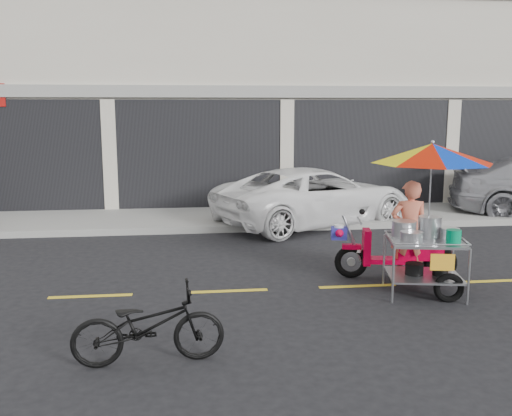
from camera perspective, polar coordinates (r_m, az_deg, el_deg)
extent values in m
plane|color=black|center=(8.97, 10.11, -7.72)|extent=(90.00, 90.00, 0.00)
cube|color=gray|center=(14.15, 3.69, -0.70)|extent=(45.00, 3.00, 0.15)
cube|color=beige|center=(18.88, 1.01, 13.98)|extent=(36.00, 8.00, 8.00)
cube|color=black|center=(14.91, 3.08, 5.19)|extent=(35.28, 0.06, 2.90)
cube|color=gray|center=(14.84, 3.15, 11.54)|extent=(36.00, 0.12, 0.30)
cube|color=gold|center=(8.97, 10.11, -7.70)|extent=(42.00, 0.10, 0.01)
imported|color=white|center=(13.35, 5.88, 1.19)|extent=(5.28, 4.02, 1.33)
imported|color=black|center=(6.30, -10.72, -11.48)|extent=(1.66, 0.69, 0.85)
torus|color=black|center=(9.33, 9.49, -5.33)|extent=(0.55, 0.20, 0.54)
torus|color=black|center=(9.57, 17.95, -5.30)|extent=(0.55, 0.20, 0.54)
cylinder|color=#9EA0A5|center=(9.33, 9.49, -5.33)|extent=(0.14, 0.08, 0.13)
cylinder|color=#9EA0A5|center=(9.57, 17.95, -5.30)|extent=(0.14, 0.08, 0.13)
cube|color=red|center=(9.26, 9.54, -3.82)|extent=(0.32, 0.17, 0.08)
cylinder|color=#9EA0A5|center=(9.23, 9.56, -2.97)|extent=(0.35, 0.11, 0.76)
cube|color=red|center=(9.29, 10.98, -3.83)|extent=(0.17, 0.33, 0.56)
cube|color=red|center=(9.40, 13.50, -5.11)|extent=(0.79, 0.40, 0.08)
cube|color=red|center=(9.43, 16.09, -3.83)|extent=(0.74, 0.37, 0.38)
cube|color=black|center=(9.36, 15.60, -2.55)|extent=(0.64, 0.34, 0.09)
cylinder|color=#9EA0A5|center=(9.18, 10.31, -1.26)|extent=(0.13, 0.51, 0.03)
sphere|color=black|center=(9.35, 10.55, -0.36)|extent=(0.09, 0.09, 0.09)
cylinder|color=white|center=(9.29, 10.22, -4.22)|extent=(0.13, 0.13, 0.05)
cube|color=navy|center=(9.20, 8.29, -2.50)|extent=(0.28, 0.25, 0.19)
cylinder|color=white|center=(9.17, 8.31, -1.82)|extent=(0.18, 0.18, 0.05)
cone|color=red|center=(9.04, 8.37, -2.61)|extent=(0.20, 0.23, 0.17)
torus|color=black|center=(8.54, 18.73, -7.58)|extent=(0.44, 0.17, 0.43)
cylinder|color=#9EA0A5|center=(8.23, 13.55, -6.58)|extent=(0.04, 0.04, 0.80)
cylinder|color=#9EA0A5|center=(9.04, 12.68, -5.05)|extent=(0.04, 0.04, 0.80)
cylinder|color=#9EA0A5|center=(8.47, 20.50, -6.49)|extent=(0.04, 0.04, 0.80)
cylinder|color=#9EA0A5|center=(9.25, 19.05, -5.02)|extent=(0.04, 0.04, 0.80)
cube|color=#9EA0A5|center=(8.76, 16.42, -6.50)|extent=(1.17, 1.02, 0.03)
cube|color=#9EA0A5|center=(8.63, 16.59, -3.21)|extent=(1.17, 1.02, 0.04)
cylinder|color=#9EA0A5|center=(8.22, 17.24, -3.50)|extent=(1.02, 0.22, 0.02)
cylinder|color=#9EA0A5|center=(9.02, 16.04, -2.25)|extent=(1.02, 0.22, 0.02)
cylinder|color=#9EA0A5|center=(8.52, 13.22, -2.83)|extent=(0.18, 0.83, 0.02)
cylinder|color=#9EA0A5|center=(8.75, 19.92, -2.85)|extent=(0.18, 0.83, 0.02)
cylinder|color=#9EA0A5|center=(9.16, 15.87, -5.75)|extent=(0.17, 0.70, 0.04)
cylinder|color=#9EA0A5|center=(9.04, 16.01, -2.89)|extent=(0.17, 0.70, 0.04)
cube|color=gold|center=(8.28, 18.15, -5.19)|extent=(0.33, 0.08, 0.23)
cylinder|color=#B7B7BC|center=(8.73, 14.57, -2.09)|extent=(0.42, 0.42, 0.22)
cylinder|color=#B7B7BC|center=(8.81, 16.96, -1.86)|extent=(0.39, 0.39, 0.29)
cylinder|color=#B7B7BC|center=(8.74, 18.84, -2.53)|extent=(0.30, 0.30, 0.15)
cylinder|color=#B7B7BC|center=(8.40, 15.30, -2.88)|extent=(0.37, 0.37, 0.14)
cylinder|color=#007C4D|center=(8.46, 19.15, -2.77)|extent=(0.24, 0.24, 0.21)
cylinder|color=black|center=(8.71, 15.55, -5.89)|extent=(0.31, 0.31, 0.17)
cylinder|color=black|center=(8.79, 17.95, -5.92)|extent=(0.26, 0.26, 0.15)
cylinder|color=#9EA0A5|center=(8.60, 17.00, 1.50)|extent=(0.03, 0.03, 1.41)
sphere|color=#9EA0A5|center=(8.53, 17.25, 6.31)|extent=(0.06, 0.06, 0.06)
imported|color=#DC6D51|center=(9.33, 15.05, -2.17)|extent=(0.64, 0.48, 1.59)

